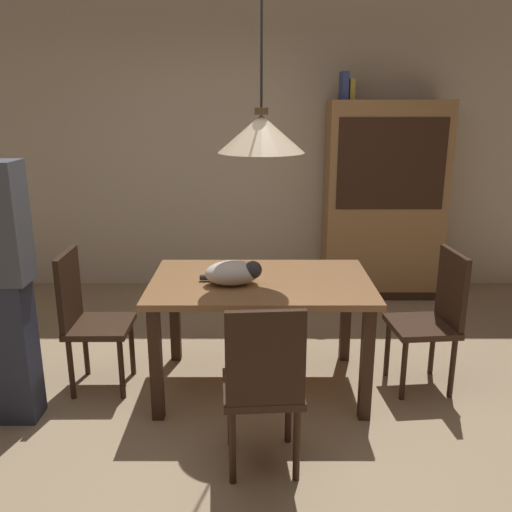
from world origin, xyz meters
TOP-DOWN VIEW (x-y plane):
  - ground at (0.00, 0.00)m, footprint 10.00×10.00m
  - back_wall at (0.00, 2.65)m, footprint 6.40×0.10m
  - dining_table at (0.07, 0.48)m, footprint 1.40×0.90m
  - chair_right_side at (1.20, 0.49)m, footprint 0.43×0.43m
  - chair_left_side at (-1.05, 0.48)m, footprint 0.40×0.40m
  - chair_near_front at (0.08, -0.40)m, footprint 0.43×0.43m
  - cat_sleeping at (-0.09, 0.39)m, footprint 0.39×0.27m
  - pendant_lamp at (0.07, 0.48)m, footprint 0.52×0.52m
  - hutch_bookcase at (1.25, 2.32)m, footprint 1.12×0.45m
  - book_blue_wide at (0.83, 2.32)m, footprint 0.06×0.24m
  - book_yellow_short at (0.90, 2.32)m, footprint 0.04×0.20m
  - person_standing at (-1.41, 0.11)m, footprint 0.36×0.22m

SIDE VIEW (x-z plane):
  - ground at x=0.00m, z-range 0.00..0.00m
  - chair_right_side at x=1.20m, z-range 0.05..0.98m
  - chair_left_side at x=-1.05m, z-range 0.05..0.98m
  - chair_near_front at x=0.08m, z-range 0.05..0.98m
  - dining_table at x=0.07m, z-range 0.27..1.02m
  - cat_sleeping at x=-0.09m, z-range 0.75..0.90m
  - person_standing at x=-1.41m, z-range 0.01..1.75m
  - hutch_bookcase at x=1.25m, z-range -0.04..1.81m
  - back_wall at x=0.00m, z-range 0.00..2.90m
  - pendant_lamp at x=0.07m, z-range 1.01..2.31m
  - book_yellow_short at x=0.90m, z-range 1.85..2.03m
  - book_blue_wide at x=0.83m, z-range 1.85..2.09m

